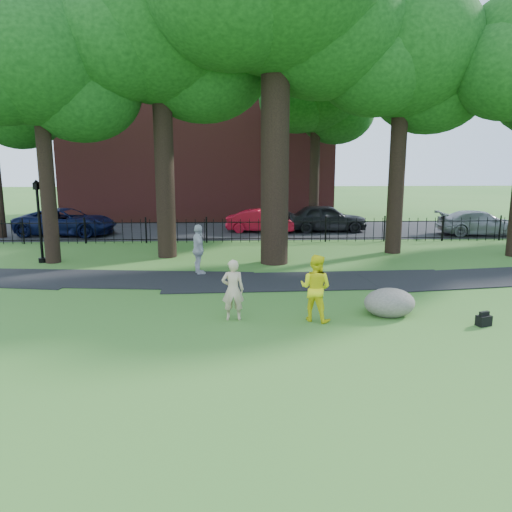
{
  "coord_description": "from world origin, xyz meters",
  "views": [
    {
      "loc": [
        -1.59,
        -12.74,
        4.25
      ],
      "look_at": [
        -0.96,
        2.0,
        1.29
      ],
      "focal_mm": 35.0,
      "sensor_mm": 36.0,
      "label": 1
    }
  ],
  "objects_px": {
    "woman": "(233,290)",
    "lamppost": "(40,222)",
    "boulder": "(390,301)",
    "man": "(315,288)",
    "red_sedan": "(261,221)"
  },
  "relations": [
    {
      "from": "man",
      "to": "lamppost",
      "type": "xyz_separation_m",
      "value": [
        -9.93,
        7.76,
        0.76
      ]
    },
    {
      "from": "boulder",
      "to": "red_sedan",
      "type": "xyz_separation_m",
      "value": [
        -2.69,
        15.25,
        0.24
      ]
    },
    {
      "from": "man",
      "to": "boulder",
      "type": "relative_size",
      "value": 1.28
    },
    {
      "from": "lamppost",
      "to": "woman",
      "type": "bearing_deg",
      "value": -22.73
    },
    {
      "from": "man",
      "to": "boulder",
      "type": "xyz_separation_m",
      "value": [
        2.09,
        0.35,
        -0.48
      ]
    },
    {
      "from": "red_sedan",
      "to": "man",
      "type": "bearing_deg",
      "value": -169.96
    },
    {
      "from": "woman",
      "to": "lamppost",
      "type": "relative_size",
      "value": 0.49
    },
    {
      "from": "boulder",
      "to": "lamppost",
      "type": "height_order",
      "value": "lamppost"
    },
    {
      "from": "lamppost",
      "to": "red_sedan",
      "type": "xyz_separation_m",
      "value": [
        9.33,
        7.84,
        -1.0
      ]
    },
    {
      "from": "woman",
      "to": "red_sedan",
      "type": "bearing_deg",
      "value": -97.35
    },
    {
      "from": "woman",
      "to": "lamppost",
      "type": "height_order",
      "value": "lamppost"
    },
    {
      "from": "woman",
      "to": "red_sedan",
      "type": "height_order",
      "value": "woman"
    },
    {
      "from": "woman",
      "to": "lamppost",
      "type": "xyz_separation_m",
      "value": [
        -7.78,
        7.61,
        0.83
      ]
    },
    {
      "from": "woman",
      "to": "man",
      "type": "bearing_deg",
      "value": 174.45
    },
    {
      "from": "boulder",
      "to": "red_sedan",
      "type": "relative_size",
      "value": 0.36
    }
  ]
}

